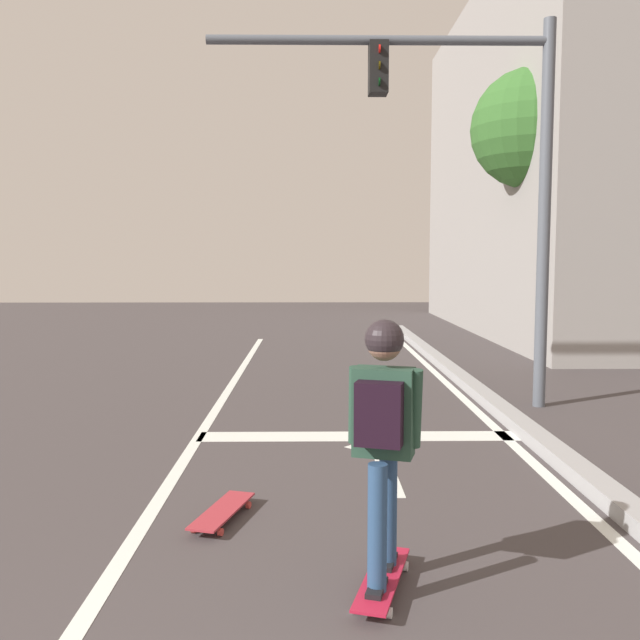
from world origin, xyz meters
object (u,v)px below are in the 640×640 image
skater (383,420)px  roadside_tree (531,130)px  skateboard (382,579)px  traffic_signal_mast (470,143)px  spare_skateboard (222,511)px

skater → roadside_tree: size_ratio=0.26×
skateboard → skater: size_ratio=0.58×
skateboard → skater: (-0.01, -0.02, 0.96)m
skateboard → skater: bearing=-106.6°
skateboard → skater: skater is taller
skater → traffic_signal_mast: (1.63, 4.99, 2.40)m
spare_skateboard → traffic_signal_mast: 5.81m
roadside_tree → traffic_signal_mast: bearing=-115.0°
skateboard → roadside_tree: size_ratio=0.15×
skater → traffic_signal_mast: 5.77m
spare_skateboard → roadside_tree: 11.55m
skateboard → roadside_tree: (4.13, 10.35, 4.54)m
skateboard → spare_skateboard: (-1.09, 1.10, -0.00)m
traffic_signal_mast → spare_skateboard: bearing=-125.0°
skateboard → traffic_signal_mast: bearing=71.9°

